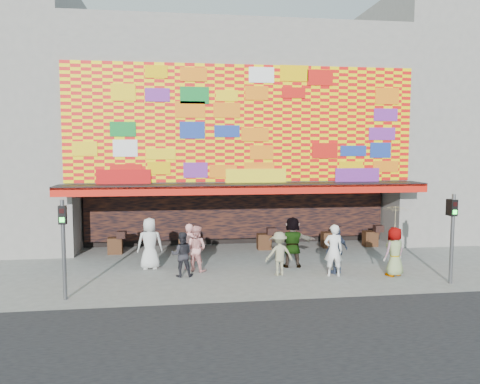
% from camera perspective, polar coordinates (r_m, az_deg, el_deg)
% --- Properties ---
extents(ground, '(90.00, 90.00, 0.00)m').
position_cam_1_polar(ground, '(16.59, 2.49, -10.42)').
color(ground, slate).
rests_on(ground, ground).
extents(road_strip, '(30.00, 8.00, 0.02)m').
position_cam_1_polar(road_strip, '(10.64, 9.13, -19.69)').
color(road_strip, black).
rests_on(road_strip, ground).
extents(shop_building, '(15.20, 9.40, 10.00)m').
position_cam_1_polar(shop_building, '(24.08, -0.96, 7.05)').
color(shop_building, gray).
rests_on(shop_building, ground).
extents(neighbor_right, '(11.00, 8.00, 12.00)m').
position_cam_1_polar(neighbor_right, '(28.57, 26.21, 7.77)').
color(neighbor_right, gray).
rests_on(neighbor_right, ground).
extents(signal_left, '(0.22, 0.20, 3.00)m').
position_cam_1_polar(signal_left, '(14.84, -20.74, -5.27)').
color(signal_left, '#59595B').
rests_on(signal_left, ground).
extents(signal_right, '(0.22, 0.20, 3.00)m').
position_cam_1_polar(signal_right, '(17.06, 24.48, -4.06)').
color(signal_right, '#59595B').
rests_on(signal_right, ground).
extents(ped_a, '(0.99, 0.70, 1.93)m').
position_cam_1_polar(ped_a, '(17.89, -10.94, -6.18)').
color(ped_a, silver).
rests_on(ped_a, ground).
extents(ped_b, '(0.71, 0.56, 1.73)m').
position_cam_1_polar(ped_b, '(17.63, -6.21, -6.62)').
color(ped_b, pink).
rests_on(ped_b, ground).
extents(ped_c, '(0.78, 0.61, 1.59)m').
position_cam_1_polar(ped_c, '(16.71, -7.10, -7.54)').
color(ped_c, '#232228').
rests_on(ped_c, ground).
extents(ped_d, '(1.07, 0.70, 1.56)m').
position_cam_1_polar(ped_d, '(16.81, 4.79, -7.49)').
color(ped_d, gray).
rests_on(ped_d, ground).
extents(ped_e, '(1.07, 0.78, 1.69)m').
position_cam_1_polar(ped_e, '(17.34, 11.73, -6.97)').
color(ped_e, '#303A54').
rests_on(ped_e, ground).
extents(ped_f, '(1.84, 0.77, 1.93)m').
position_cam_1_polar(ped_f, '(17.97, 6.40, -6.07)').
color(ped_f, gray).
rests_on(ped_f, ground).
extents(ped_g, '(1.00, 0.83, 1.74)m').
position_cam_1_polar(ped_g, '(17.52, 18.32, -6.91)').
color(ped_g, gray).
rests_on(ped_g, ground).
extents(ped_h, '(0.72, 0.51, 1.85)m').
position_cam_1_polar(ped_h, '(16.94, 11.33, -6.98)').
color(ped_h, silver).
rests_on(ped_h, ground).
extents(ped_i, '(1.04, 0.98, 1.69)m').
position_cam_1_polar(ped_i, '(17.38, -5.38, -6.85)').
color(ped_i, pink).
rests_on(ped_i, ground).
extents(parasol, '(0.90, 0.92, 1.76)m').
position_cam_1_polar(parasol, '(17.31, 18.44, -2.91)').
color(parasol, beige).
rests_on(parasol, ground).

